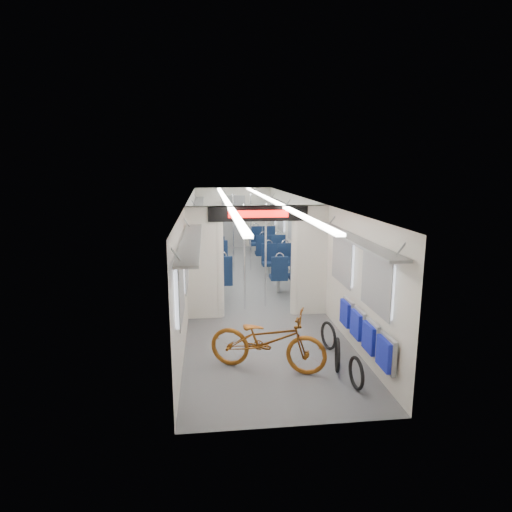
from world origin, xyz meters
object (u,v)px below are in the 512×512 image
at_px(bicycle, 267,340).
at_px(flip_bench, 364,331).
at_px(seat_bay_far_left, 210,245).
at_px(stanchion_near_right, 266,256).
at_px(bike_hoop_b, 337,356).
at_px(seat_bay_far_right, 266,244).
at_px(seat_bay_near_right, 282,265).
at_px(seat_bay_near_left, 211,266).
at_px(stanchion_near_left, 244,258).
at_px(bike_hoop_a, 356,375).
at_px(bike_hoop_c, 328,337).
at_px(stanchion_far_right, 251,232).
at_px(stanchion_far_left, 233,234).

relative_size(bicycle, flip_bench, 0.87).
distance_m(seat_bay_far_left, stanchion_near_right, 5.13).
height_order(bike_hoop_b, seat_bay_far_right, seat_bay_far_right).
relative_size(bicycle, seat_bay_near_right, 0.95).
height_order(seat_bay_near_left, stanchion_near_left, stanchion_near_left).
xyz_separation_m(seat_bay_far_left, stanchion_near_left, (0.70, -5.11, 0.62)).
xyz_separation_m(seat_bay_near_left, seat_bay_near_right, (1.87, 0.09, -0.05)).
relative_size(bike_hoop_a, bike_hoop_b, 0.89).
distance_m(bike_hoop_b, seat_bay_far_left, 8.40).
bearing_deg(bike_hoop_a, stanchion_near_left, 108.95).
height_order(seat_bay_near_left, seat_bay_near_right, seat_bay_near_left).
xyz_separation_m(bike_hoop_b, bike_hoop_c, (0.09, 0.80, -0.02)).
distance_m(seat_bay_near_right, stanchion_near_right, 1.98).
bearing_deg(stanchion_far_right, stanchion_near_right, -90.41).
bearing_deg(stanchion_near_left, bike_hoop_a, -71.05).
bearing_deg(seat_bay_far_left, seat_bay_near_right, -59.76).
bearing_deg(seat_bay_far_left, seat_bay_near_left, -90.00).
distance_m(seat_bay_far_right, stanchion_near_left, 5.19).
distance_m(seat_bay_near_right, seat_bay_far_left, 3.71).
xyz_separation_m(seat_bay_near_right, seat_bay_far_left, (-1.87, 3.21, 0.01)).
relative_size(flip_bench, bike_hoop_c, 4.26).
relative_size(seat_bay_far_right, stanchion_far_left, 0.93).
bearing_deg(stanchion_far_left, flip_bench, -75.91).
height_order(flip_bench, stanchion_near_right, stanchion_near_right).
distance_m(bike_hoop_a, bike_hoop_c, 1.35).
xyz_separation_m(seat_bay_near_left, stanchion_far_right, (1.20, 1.83, 0.58)).
relative_size(bike_hoop_a, stanchion_near_right, 0.21).
xyz_separation_m(bike_hoop_a, bike_hoop_b, (-0.10, 0.55, 0.03)).
bearing_deg(stanchion_far_left, seat_bay_far_right, 52.29).
distance_m(bike_hoop_c, stanchion_near_right, 2.71).
distance_m(stanchion_near_right, stanchion_far_left, 3.36).
relative_size(seat_bay_near_right, stanchion_far_right, 0.83).
xyz_separation_m(bike_hoop_c, stanchion_near_left, (-1.23, 2.27, 0.93)).
distance_m(bicycle, seat_bay_near_right, 4.91).
xyz_separation_m(stanchion_near_right, stanchion_far_left, (-0.50, 3.32, 0.00)).
bearing_deg(stanchion_far_right, bike_hoop_b, -84.60).
bearing_deg(bike_hoop_a, bicycle, 147.58).
relative_size(bike_hoop_a, seat_bay_far_right, 0.22).
xyz_separation_m(bicycle, flip_bench, (1.50, -0.06, 0.10)).
height_order(bike_hoop_c, stanchion_near_right, stanchion_near_right).
bearing_deg(flip_bench, bike_hoop_c, 118.06).
xyz_separation_m(bike_hoop_b, stanchion_near_right, (-0.66, 3.23, 0.91)).
height_order(bike_hoop_a, stanchion_far_right, stanchion_far_right).
height_order(bicycle, seat_bay_near_left, seat_bay_near_left).
bearing_deg(flip_bench, stanchion_near_right, 109.70).
bearing_deg(bicycle, seat_bay_far_right, 13.42).
relative_size(bike_hoop_b, bike_hoop_c, 1.08).
relative_size(bicycle, seat_bay_far_right, 0.85).
height_order(seat_bay_far_right, stanchion_far_left, stanchion_far_left).
height_order(stanchion_near_left, stanchion_near_right, same).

